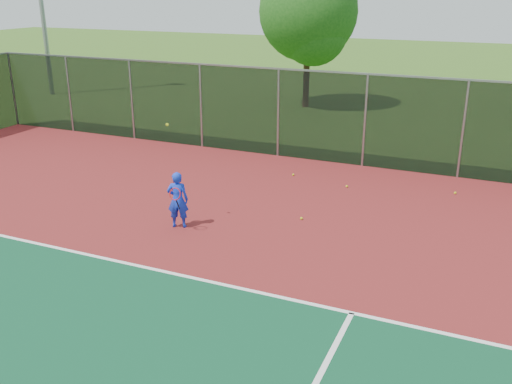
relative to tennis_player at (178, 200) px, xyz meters
The scene contains 8 objects.
court_apron 4.38m from the tennis_player, 47.38° to the right, with size 30.00×20.00×0.02m, color maroon.
fence_back 7.47m from the tennis_player, 66.80° to the left, with size 30.00×0.06×3.03m.
tennis_player is the anchor object (origin of this frame).
practice_ball_1 5.09m from the tennis_player, 76.16° to the left, with size 0.07×0.07×0.07m, color #CACA17.
practice_ball_2 3.16m from the tennis_player, 31.84° to the left, with size 0.07×0.07×0.07m, color #CACA17.
practice_ball_4 7.97m from the tennis_player, 40.69° to the left, with size 0.07×0.07×0.07m, color #CACA17.
practice_ball_5 5.47m from the tennis_player, 56.02° to the left, with size 0.07×0.07×0.07m, color #CACA17.
tree_back_left 15.90m from the tennis_player, 97.08° to the left, with size 4.63×4.63×6.80m.
Camera 1 is at (3.99, -5.91, 5.61)m, focal length 40.00 mm.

